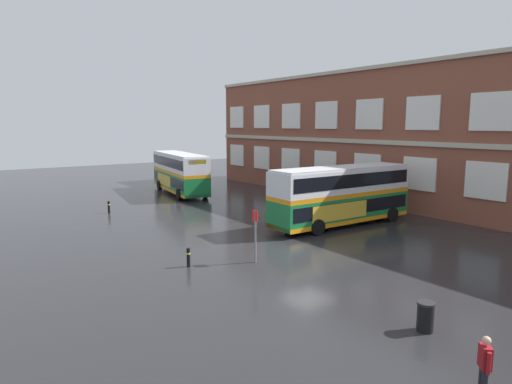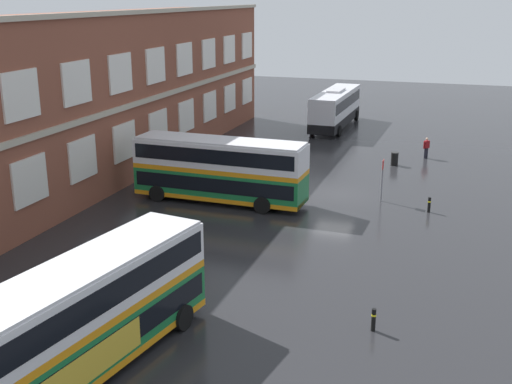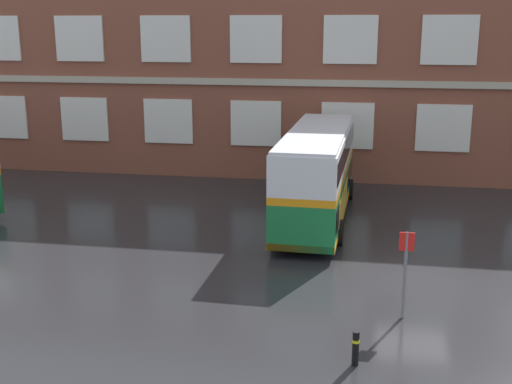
% 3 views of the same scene
% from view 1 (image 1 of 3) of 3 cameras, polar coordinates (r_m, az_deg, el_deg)
% --- Properties ---
extents(ground_plane, '(120.00, 120.00, 0.00)m').
position_cam_1_polar(ground_plane, '(25.56, 10.16, -7.19)').
color(ground_plane, '#232326').
extents(brick_terminal_building, '(55.73, 8.19, 11.74)m').
position_cam_1_polar(brick_terminal_building, '(39.19, 23.84, 6.20)').
color(brick_terminal_building, brown).
rests_on(brick_terminal_building, ground).
extents(double_decker_near, '(11.27, 4.29, 4.07)m').
position_cam_1_polar(double_decker_near, '(45.23, -9.82, 2.52)').
color(double_decker_near, '#197038').
rests_on(double_decker_near, ground).
extents(double_decker_middle, '(3.11, 11.07, 4.07)m').
position_cam_1_polar(double_decker_middle, '(31.05, 10.97, -0.32)').
color(double_decker_middle, '#197038').
rests_on(double_decker_middle, ground).
extents(waiting_passenger, '(0.52, 0.52, 1.70)m').
position_cam_1_polar(waiting_passenger, '(13.32, 27.39, -19.19)').
color(waiting_passenger, black).
rests_on(waiting_passenger, ground).
extents(bus_stand_flag, '(0.44, 0.10, 2.70)m').
position_cam_1_polar(bus_stand_flag, '(22.31, -0.10, -5.06)').
color(bus_stand_flag, slate).
rests_on(bus_stand_flag, ground).
extents(station_litter_bin, '(0.60, 0.60, 1.03)m').
position_cam_1_polar(station_litter_bin, '(16.55, 21.01, -14.76)').
color(station_litter_bin, black).
rests_on(station_litter_bin, ground).
extents(safety_bollard_west, '(0.19, 0.19, 0.95)m').
position_cam_1_polar(safety_bollard_west, '(36.77, -18.45, -1.83)').
color(safety_bollard_west, black).
rests_on(safety_bollard_west, ground).
extents(safety_bollard_east, '(0.19, 0.19, 0.95)m').
position_cam_1_polar(safety_bollard_east, '(22.18, -8.71, -8.31)').
color(safety_bollard_east, black).
rests_on(safety_bollard_east, ground).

